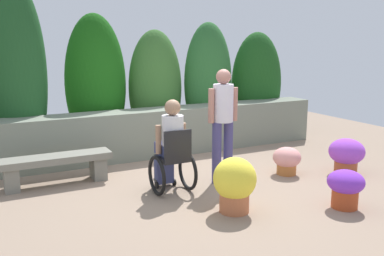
# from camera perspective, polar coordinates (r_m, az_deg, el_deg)

# --- Properties ---
(ground_plane) EXTENTS (12.42, 12.42, 0.00)m
(ground_plane) POSITION_cam_1_polar(r_m,az_deg,el_deg) (6.61, 0.27, -7.18)
(ground_plane) COLOR gray
(stone_retaining_wall) EXTENTS (7.08, 0.58, 0.87)m
(stone_retaining_wall) POSITION_cam_1_polar(r_m,az_deg,el_deg) (8.05, -5.56, -0.63)
(stone_retaining_wall) COLOR slate
(stone_retaining_wall) RESTS_ON ground
(hedge_backdrop) EXTENTS (7.52, 1.11, 3.17)m
(hedge_backdrop) POSITION_cam_1_polar(r_m,az_deg,el_deg) (8.40, -9.45, 5.72)
(hedge_backdrop) COLOR #1D591C
(hedge_backdrop) RESTS_ON ground
(stone_bench) EXTENTS (1.62, 0.39, 0.45)m
(stone_bench) POSITION_cam_1_polar(r_m,az_deg,el_deg) (6.74, -17.51, -4.67)
(stone_bench) COLOR slate
(stone_bench) RESTS_ON ground
(person_in_wheelchair) EXTENTS (0.53, 0.66, 1.33)m
(person_in_wheelchair) POSITION_cam_1_polar(r_m,az_deg,el_deg) (6.05, -2.76, -2.81)
(person_in_wheelchair) COLOR black
(person_in_wheelchair) RESTS_ON ground
(person_standing_companion) EXTENTS (0.49, 0.30, 1.71)m
(person_standing_companion) POSITION_cam_1_polar(r_m,az_deg,el_deg) (6.39, 4.11, 1.32)
(person_standing_companion) COLOR #433F78
(person_standing_companion) RESTS_ON ground
(flower_pot_purple_near) EXTENTS (0.45, 0.45, 0.44)m
(flower_pot_purple_near) POSITION_cam_1_polar(r_m,az_deg,el_deg) (7.10, 12.42, -4.12)
(flower_pot_purple_near) COLOR #B76A32
(flower_pot_purple_near) RESTS_ON ground
(flower_pot_terracotta_by_wall) EXTENTS (0.47, 0.47, 0.50)m
(flower_pot_terracotta_by_wall) POSITION_cam_1_polar(r_m,az_deg,el_deg) (5.89, 19.64, -7.29)
(flower_pot_terracotta_by_wall) COLOR #AB411F
(flower_pot_terracotta_by_wall) RESTS_ON ground
(flower_pot_red_accent) EXTENTS (0.54, 0.54, 0.70)m
(flower_pot_red_accent) POSITION_cam_1_polar(r_m,az_deg,el_deg) (5.43, 5.66, -7.30)
(flower_pot_red_accent) COLOR #B7633D
(flower_pot_red_accent) RESTS_ON ground
(flower_pot_small_foreground) EXTENTS (0.57, 0.57, 0.58)m
(flower_pot_small_foreground) POSITION_cam_1_polar(r_m,az_deg,el_deg) (7.37, 19.75, -3.31)
(flower_pot_small_foreground) COLOR #A74F2E
(flower_pot_small_foreground) RESTS_ON ground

